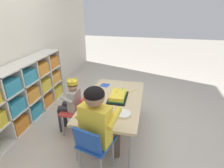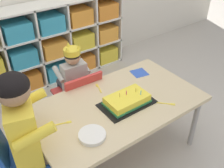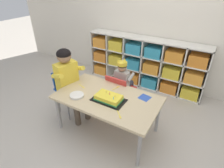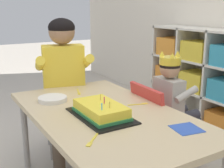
# 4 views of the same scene
# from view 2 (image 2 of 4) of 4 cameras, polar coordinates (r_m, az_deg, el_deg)

# --- Properties ---
(ground) EXTENTS (16.00, 16.00, 0.00)m
(ground) POSITION_cam_2_polar(r_m,az_deg,el_deg) (2.32, 1.02, -14.68)
(ground) COLOR #BCB2A3
(storage_cubby_shelf) EXTENTS (2.19, 0.31, 0.92)m
(storage_cubby_shelf) POSITION_cam_2_polar(r_m,az_deg,el_deg) (3.05, -15.91, 7.54)
(storage_cubby_shelf) COLOR silver
(storage_cubby_shelf) RESTS_ON ground
(activity_table) EXTENTS (1.29, 0.74, 0.55)m
(activity_table) POSITION_cam_2_polar(r_m,az_deg,el_deg) (1.97, 1.17, -5.16)
(activity_table) COLOR #D1B789
(activity_table) RESTS_ON ground
(classroom_chair_blue) EXTENTS (0.38, 0.37, 0.62)m
(classroom_chair_blue) POSITION_cam_2_polar(r_m,az_deg,el_deg) (2.33, -7.26, -2.18)
(classroom_chair_blue) COLOR red
(classroom_chair_blue) RESTS_ON ground
(child_with_crown) EXTENTS (0.30, 0.31, 0.84)m
(child_with_crown) POSITION_cam_2_polar(r_m,az_deg,el_deg) (2.33, -8.77, 1.97)
(child_with_crown) COLOR #B2ADA3
(child_with_crown) RESTS_ON ground
(classroom_chair_adult_side) EXTENTS (0.41, 0.38, 0.67)m
(classroom_chair_adult_side) POSITION_cam_2_polar(r_m,az_deg,el_deg) (1.84, -19.21, -14.75)
(classroom_chair_adult_side) COLOR #1E4CA8
(classroom_chair_adult_side) RESTS_ON ground
(adult_helper_seated) EXTENTS (0.47, 0.45, 1.04)m
(adult_helper_seated) POSITION_cam_2_polar(r_m,az_deg,el_deg) (1.68, -16.89, -9.05)
(adult_helper_seated) COLOR yellow
(adult_helper_seated) RESTS_ON ground
(birthday_cake_on_tray) EXTENTS (0.40, 0.24, 0.11)m
(birthday_cake_on_tray) POSITION_cam_2_polar(r_m,az_deg,el_deg) (1.92, 3.32, -3.67)
(birthday_cake_on_tray) COLOR black
(birthday_cake_on_tray) RESTS_ON activity_table
(paper_plate_stack) EXTENTS (0.18, 0.18, 0.03)m
(paper_plate_stack) POSITION_cam_2_polar(r_m,az_deg,el_deg) (1.68, -4.39, -11.18)
(paper_plate_stack) COLOR white
(paper_plate_stack) RESTS_ON activity_table
(paper_napkin_square) EXTENTS (0.15, 0.15, 0.00)m
(paper_napkin_square) POSITION_cam_2_polar(r_m,az_deg,el_deg) (2.30, 6.05, 2.46)
(paper_napkin_square) COLOR #3356B7
(paper_napkin_square) RESTS_ON activity_table
(fork_near_cake_tray) EXTENTS (0.05, 0.13, 0.00)m
(fork_near_cake_tray) POSITION_cam_2_polar(r_m,az_deg,el_deg) (2.10, -2.94, -0.79)
(fork_near_cake_tray) COLOR yellow
(fork_near_cake_tray) RESTS_ON activity_table
(fork_by_napkin) EXTENTS (0.11, 0.11, 0.00)m
(fork_by_napkin) POSITION_cam_2_polar(r_m,az_deg,el_deg) (1.98, 12.10, -4.26)
(fork_by_napkin) COLOR yellow
(fork_by_napkin) RESTS_ON activity_table
(fork_beside_plate_stack) EXTENTS (0.13, 0.05, 0.00)m
(fork_beside_plate_stack) POSITION_cam_2_polar(r_m,az_deg,el_deg) (1.80, -10.64, -8.48)
(fork_beside_plate_stack) COLOR yellow
(fork_beside_plate_stack) RESTS_ON activity_table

